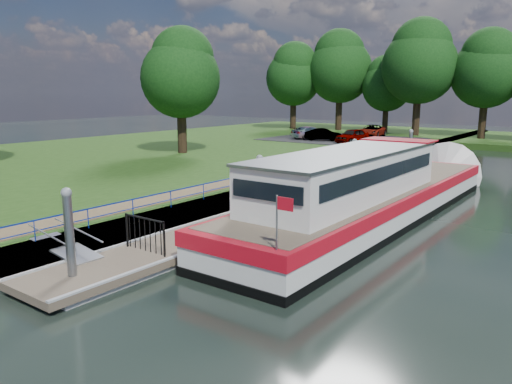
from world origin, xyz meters
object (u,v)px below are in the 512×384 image
Objects in this scene: car_d at (372,131)px; car_a at (352,136)px; pontoon at (313,201)px; car_b at (323,134)px; car_c at (310,132)px; barge at (377,194)px.

car_a is at bearing -89.55° from car_d.
car_d is (-1.06, 6.80, -0.03)m from car_a.
car_a is at bearing 111.28° from pontoon.
car_b is at bearing 117.96° from pontoon.
pontoon is at bearing 140.77° from car_c.
car_d is (4.31, 5.36, 0.01)m from car_c.
car_b is (-15.33, 22.69, 0.33)m from barge.
car_b is at bearing 124.04° from barge.
car_c is (-5.37, 1.44, -0.04)m from car_a.
car_b reaches higher than pontoon.
barge reaches higher than car_a.
car_d is (-13.09, 29.06, 0.38)m from barge.
car_d reaches higher than car_c.
barge is 25.31m from car_a.
pontoon is at bearing 170.75° from barge.
barge is 5.48× the size of car_a.
pontoon is 7.03× the size of car_c.
barge is 4.65× the size of car_d.
car_a is 1.09× the size of car_b.
pontoon is at bearing -79.95° from car_d.
car_b is (-11.73, 22.10, 1.23)m from pontoon.
car_d is at bearing 107.98° from car_a.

